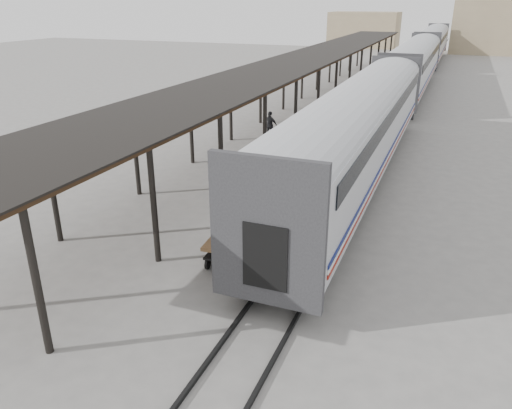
{
  "coord_description": "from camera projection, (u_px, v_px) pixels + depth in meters",
  "views": [
    {
      "loc": [
        7.08,
        -14.42,
        8.06
      ],
      "look_at": [
        1.39,
        -0.06,
        1.7
      ],
      "focal_mm": 35.0,
      "sensor_mm": 36.0,
      "label": 1
    }
  ],
  "objects": [
    {
      "name": "suitcase_stack",
      "position": [
        232.0,
        225.0,
        16.77
      ],
      "size": [
        1.24,
        1.15,
        0.46
      ],
      "rotation": [
        0.0,
        0.0,
        0.08
      ],
      "color": "#3C3C3E",
      "rests_on": "baggage_cart"
    },
    {
      "name": "canopy",
      "position": [
        314.0,
        57.0,
        38.14
      ],
      "size": [
        4.9,
        64.3,
        4.15
      ],
      "color": "#422B19",
      "rests_on": "ground"
    },
    {
      "name": "pedestrian",
      "position": [
        270.0,
        125.0,
        30.85
      ],
      "size": [
        1.06,
        0.58,
        1.71
      ],
      "primitive_type": "imported",
      "rotation": [
        0.0,
        0.0,
        2.97
      ],
      "color": "black",
      "rests_on": "ground"
    },
    {
      "name": "luggage_tug",
      "position": [
        325.0,
        114.0,
        34.97
      ],
      "size": [
        1.19,
        1.67,
        1.35
      ],
      "rotation": [
        0.0,
        0.0,
        0.18
      ],
      "color": "maroon",
      "rests_on": "ground"
    },
    {
      "name": "porter",
      "position": [
        230.0,
        217.0,
        15.49
      ],
      "size": [
        0.73,
        0.82,
        1.88
      ],
      "primitive_type": "imported",
      "rotation": [
        0.0,
        0.0,
        1.05
      ],
      "color": "navy",
      "rests_on": "baggage_cart"
    },
    {
      "name": "baggage_cart",
      "position": [
        232.0,
        240.0,
        16.57
      ],
      "size": [
        1.43,
        2.49,
        0.86
      ],
      "rotation": [
        0.0,
        0.0,
        0.08
      ],
      "color": "brown",
      "rests_on": "ground"
    },
    {
      "name": "ground",
      "position": [
        221.0,
        242.0,
        17.88
      ],
      "size": [
        160.0,
        160.0,
        0.0
      ],
      "primitive_type": "plane",
      "color": "slate",
      "rests_on": "ground"
    },
    {
      "name": "train",
      "position": [
        413.0,
        64.0,
        44.81
      ],
      "size": [
        3.45,
        76.01,
        4.01
      ],
      "color": "silver",
      "rests_on": "ground"
    },
    {
      "name": "building_left",
      "position": [
        364.0,
        30.0,
        90.62
      ],
      "size": [
        12.0,
        8.0,
        6.0
      ],
      "primitive_type": "cube",
      "color": "tan",
      "rests_on": "ground"
    },
    {
      "name": "rails",
      "position": [
        410.0,
        93.0,
        45.98
      ],
      "size": [
        1.54,
        150.0,
        0.12
      ],
      "color": "black",
      "rests_on": "ground"
    }
  ]
}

